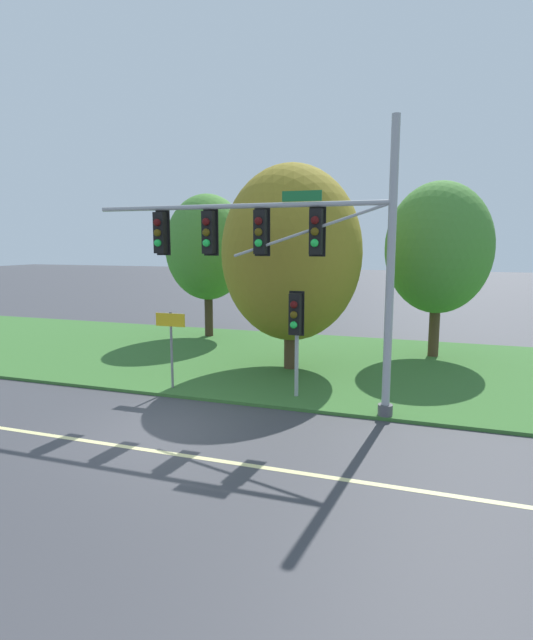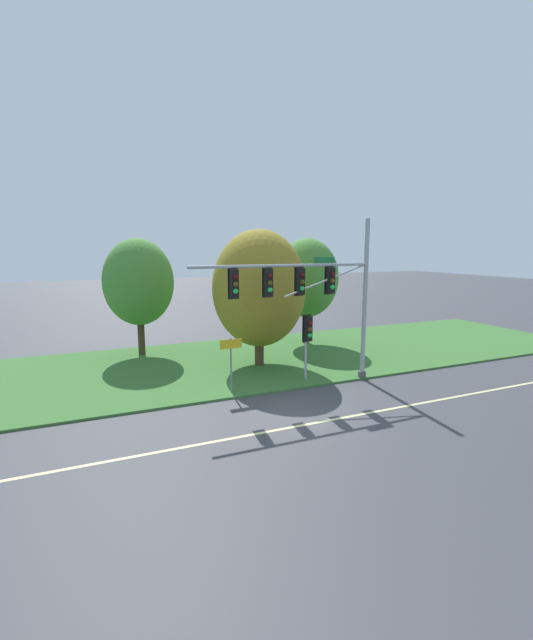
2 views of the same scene
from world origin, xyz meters
name	(u,v)px [view 2 (image 2 of 2)]	position (x,y,z in m)	size (l,w,h in m)	color
ground_plane	(292,413)	(0.00, 0.00, 0.00)	(160.00, 160.00, 0.00)	#3D3D42
lane_stripe	(307,424)	(0.00, -1.20, 0.00)	(36.00, 0.16, 0.01)	beige
grass_verge	(227,362)	(0.00, 8.25, 0.05)	(48.00, 11.50, 0.10)	#386B2D
traffic_signal_mast	(313,289)	(2.41, 2.70, 4.68)	(8.98, 0.49, 7.84)	#9EA0A5
pedestrian_signal_near_kerb	(308,333)	(2.56, 3.45, 2.46)	(0.46, 0.55, 3.24)	#9EA0A5
route_sign_post	(231,356)	(-1.49, 3.19, 1.78)	(1.03, 0.08, 2.49)	slate
tree_nearest_road	(139,282)	(-4.28, 11.93, 4.52)	(4.14, 4.14, 7.02)	#423021
tree_left_of_mast	(259,289)	(1.44, 6.93, 4.36)	(5.10, 5.10, 7.46)	#4C3823
tree_behind_signpost	(307,278)	(6.50, 10.76, 4.53)	(4.23, 4.23, 7.09)	#4C3823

